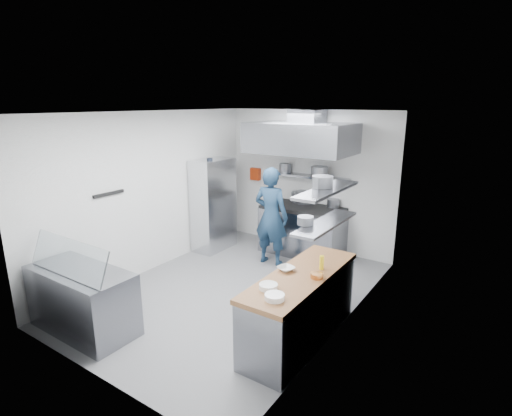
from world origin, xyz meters
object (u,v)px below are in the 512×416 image
Objects in this scene: gas_range at (302,231)px; wire_rack at (213,205)px; chef at (271,216)px; display_case at (83,300)px.

wire_rack is (-1.63, -0.77, 0.48)m from gas_range.
chef is 1.22× the size of display_case.
gas_range is 1.07× the size of display_case.
chef is (-0.24, -0.80, 0.46)m from gas_range.
chef is 1.39m from wire_rack.
display_case is (-0.86, -3.30, -0.49)m from chef.
gas_range is 0.95m from chef.
chef reaches higher than gas_range.
gas_range is 0.88× the size of chef.
display_case is at bearing -80.97° from wire_rack.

